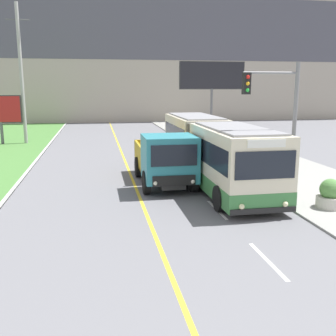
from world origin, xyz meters
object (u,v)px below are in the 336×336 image
at_px(planter_round_near, 330,195).
at_px(planter_round_third, 248,160).
at_px(billboard_large, 212,78).
at_px(planter_round_second, 281,175).
at_px(dump_truck, 166,161).
at_px(traffic_light_mast, 279,115).
at_px(billboard_small, 0,111).
at_px(planter_round_far, 229,149).
at_px(utility_pole_far, 21,74).
at_px(city_bus, 212,150).

distance_m(planter_round_near, planter_round_third, 7.63).
relative_size(billboard_large, planter_round_second, 6.91).
height_order(dump_truck, traffic_light_mast, traffic_light_mast).
distance_m(billboard_small, planter_round_third, 21.01).
distance_m(billboard_small, planter_round_second, 23.68).
distance_m(planter_round_near, planter_round_far, 11.44).
bearing_deg(utility_pole_far, planter_round_far, -33.62).
height_order(billboard_large, planter_round_third, billboard_large).
bearing_deg(billboard_small, planter_round_far, -30.21).
height_order(utility_pole_far, billboard_large, utility_pole_far).
relative_size(utility_pole_far, planter_round_third, 10.08).
bearing_deg(billboard_large, utility_pole_far, -166.54).
xyz_separation_m(billboard_large, planter_round_near, (-2.68, -25.16, -4.96)).
bearing_deg(dump_truck, utility_pole_far, 118.55).
bearing_deg(planter_round_second, billboard_large, 82.41).
xyz_separation_m(city_bus, planter_round_near, (3.05, -5.65, -0.96)).
xyz_separation_m(billboard_small, planter_round_second, (16.24, -17.09, -2.22)).
bearing_deg(billboard_large, dump_truck, -111.81).
bearing_deg(planter_round_third, city_bus, -144.64).
bearing_deg(planter_round_near, planter_round_third, 92.04).
height_order(city_bus, dump_truck, city_bus).
height_order(utility_pole_far, billboard_small, utility_pole_far).
height_order(city_bus, utility_pole_far, utility_pole_far).
height_order(traffic_light_mast, planter_round_third, traffic_light_mast).
bearing_deg(city_bus, utility_pole_far, 126.83).
height_order(city_bus, billboard_small, billboard_small).
xyz_separation_m(dump_truck, billboard_small, (-10.82, 16.39, 1.48)).
height_order(billboard_large, planter_round_second, billboard_large).
distance_m(traffic_light_mast, billboard_large, 24.48).
distance_m(billboard_small, planter_round_near, 26.66).
distance_m(traffic_light_mast, planter_round_second, 4.31).
height_order(city_bus, planter_round_third, city_bus).
height_order(dump_truck, billboard_small, billboard_small).
distance_m(dump_truck, utility_pole_far, 19.30).
bearing_deg(planter_round_near, city_bus, 118.37).
relative_size(traffic_light_mast, planter_round_third, 5.01).
bearing_deg(planter_round_near, planter_round_far, 90.76).
xyz_separation_m(planter_round_second, planter_round_third, (-0.10, 3.81, 0.03)).
bearing_deg(billboard_small, planter_round_near, -51.88).
bearing_deg(planter_round_far, billboard_large, 78.34).
height_order(billboard_large, planter_round_near, billboard_large).
xyz_separation_m(dump_truck, billboard_large, (8.26, 20.64, 4.26)).
xyz_separation_m(planter_round_second, planter_round_far, (0.01, 7.63, 0.04)).
bearing_deg(dump_truck, planter_round_second, -7.38).
xyz_separation_m(city_bus, planter_round_second, (2.89, -1.84, -1.00)).
relative_size(city_bus, billboard_small, 3.26).
bearing_deg(planter_round_far, city_bus, -116.62).
relative_size(city_bus, planter_round_far, 11.54).
relative_size(billboard_small, planter_round_far, 3.54).
relative_size(utility_pole_far, traffic_light_mast, 2.01).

